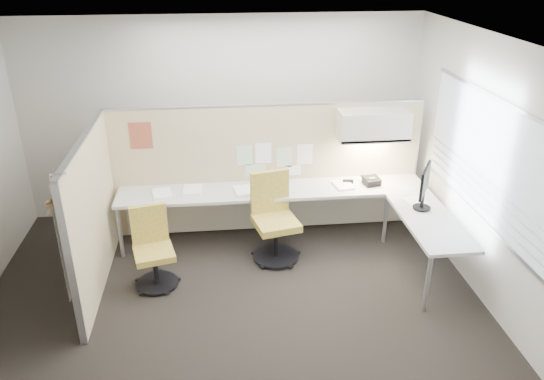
{
  "coord_description": "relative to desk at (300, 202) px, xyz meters",
  "views": [
    {
      "loc": [
        -0.1,
        -4.91,
        3.6
      ],
      "look_at": [
        0.53,
        0.8,
        0.94
      ],
      "focal_mm": 35.0,
      "sensor_mm": 36.0,
      "label": 1
    }
  ],
  "objects": [
    {
      "name": "floor",
      "position": [
        -0.93,
        -1.13,
        -0.61
      ],
      "size": [
        5.5,
        4.5,
        0.01
      ],
      "primitive_type": "cube",
      "color": "black",
      "rests_on": "ground"
    },
    {
      "name": "partition_left",
      "position": [
        -2.43,
        -0.63,
        0.27
      ],
      "size": [
        0.06,
        2.2,
        1.75
      ],
      "primitive_type": "cube",
      "color": "#C3B487",
      "rests_on": "floor"
    },
    {
      "name": "tape_dispenser",
      "position": [
        0.94,
        0.17,
        0.16
      ],
      "size": [
        0.11,
        0.09,
        0.06
      ],
      "primitive_type": "cube",
      "rotation": [
        0.0,
        0.0,
        -0.3
      ],
      "color": "black",
      "rests_on": "desk"
    },
    {
      "name": "chair_left",
      "position": [
        -1.81,
        -0.72,
        -0.17
      ],
      "size": [
        0.52,
        0.54,
        0.93
      ],
      "rotation": [
        0.0,
        0.0,
        0.24
      ],
      "color": "black",
      "rests_on": "floor"
    },
    {
      "name": "paper_stack_0",
      "position": [
        -1.75,
        0.13,
        0.14
      ],
      "size": [
        0.28,
        0.34,
        0.03
      ],
      "primitive_type": "cube",
      "rotation": [
        0.0,
        0.0,
        0.19
      ],
      "color": "white",
      "rests_on": "desk"
    },
    {
      "name": "window_pane",
      "position": [
        1.79,
        -1.13,
        0.95
      ],
      "size": [
        0.01,
        2.8,
        1.3
      ],
      "primitive_type": "cube",
      "color": "#A6B5C1",
      "rests_on": "wall_right"
    },
    {
      "name": "ceiling",
      "position": [
        -0.93,
        -1.13,
        2.2
      ],
      "size": [
        5.5,
        4.5,
        0.01
      ],
      "primitive_type": "cube",
      "color": "white",
      "rests_on": "wall_back"
    },
    {
      "name": "wall_front",
      "position": [
        -0.93,
        -3.38,
        0.8
      ],
      "size": [
        5.5,
        0.02,
        2.8
      ],
      "primitive_type": "cube",
      "color": "beige",
      "rests_on": "ground"
    },
    {
      "name": "paper_stack_1",
      "position": [
        -1.37,
        0.21,
        0.14
      ],
      "size": [
        0.24,
        0.31,
        0.02
      ],
      "primitive_type": "cube",
      "rotation": [
        0.0,
        0.0,
        -0.05
      ],
      "color": "white",
      "rests_on": "desk"
    },
    {
      "name": "phone",
      "position": [
        0.96,
        0.15,
        0.18
      ],
      "size": [
        0.24,
        0.23,
        0.12
      ],
      "rotation": [
        0.0,
        0.0,
        0.22
      ],
      "color": "black",
      "rests_on": "desk"
    },
    {
      "name": "pinned_papers",
      "position": [
        -0.3,
        0.44,
        0.43
      ],
      "size": [
        1.01,
        0.0,
        0.47
      ],
      "color": "#8CBF8C",
      "rests_on": "partition_back"
    },
    {
      "name": "coat_hook",
      "position": [
        -2.51,
        -1.59,
        0.82
      ],
      "size": [
        0.18,
        0.43,
        1.31
      ],
      "color": "silver",
      "rests_on": "partition_left"
    },
    {
      "name": "task_light_strip",
      "position": [
        0.97,
        0.26,
        0.7
      ],
      "size": [
        0.6,
        0.06,
        0.02
      ],
      "primitive_type": "cube",
      "color": "#FFEABF",
      "rests_on": "overhead_bin"
    },
    {
      "name": "paper_stack_2",
      "position": [
        -0.71,
        0.09,
        0.15
      ],
      "size": [
        0.27,
        0.33,
        0.04
      ],
      "primitive_type": "cube",
      "rotation": [
        0.0,
        0.0,
        0.16
      ],
      "color": "white",
      "rests_on": "desk"
    },
    {
      "name": "wall_back",
      "position": [
        -0.93,
        1.12,
        0.8
      ],
      "size": [
        5.5,
        0.02,
        2.8
      ],
      "primitive_type": "cube",
      "color": "beige",
      "rests_on": "ground"
    },
    {
      "name": "partition_back",
      "position": [
        -0.38,
        0.47,
        0.27
      ],
      "size": [
        4.1,
        0.06,
        1.75
      ],
      "primitive_type": "cube",
      "color": "#C3B487",
      "rests_on": "floor"
    },
    {
      "name": "desk",
      "position": [
        0.0,
        0.0,
        0.0
      ],
      "size": [
        4.0,
        2.07,
        0.73
      ],
      "color": "beige",
      "rests_on": "floor"
    },
    {
      "name": "poster",
      "position": [
        -1.98,
        0.44,
        0.82
      ],
      "size": [
        0.28,
        0.0,
        0.35
      ],
      "primitive_type": "cube",
      "color": "#E0471C",
      "rests_on": "partition_back"
    },
    {
      "name": "stapler",
      "position": [
        0.67,
        0.22,
        0.15
      ],
      "size": [
        0.14,
        0.06,
        0.05
      ],
      "primitive_type": "cube",
      "rotation": [
        0.0,
        0.0,
        -0.15
      ],
      "color": "black",
      "rests_on": "desk"
    },
    {
      "name": "chair_right",
      "position": [
        -0.37,
        -0.29,
        -0.09
      ],
      "size": [
        0.61,
        0.63,
        1.09
      ],
      "rotation": [
        0.0,
        0.0,
        0.22
      ],
      "color": "black",
      "rests_on": "floor"
    },
    {
      "name": "paper_stack_3",
      "position": [
        0.59,
        0.14,
        0.14
      ],
      "size": [
        0.27,
        0.33,
        0.02
      ],
      "primitive_type": "cube",
      "rotation": [
        0.0,
        0.0,
        0.15
      ],
      "color": "white",
      "rests_on": "desk"
    },
    {
      "name": "paper_stack_4",
      "position": [
        1.36,
        -0.45,
        0.14
      ],
      "size": [
        0.28,
        0.34,
        0.02
      ],
      "primitive_type": "cube",
      "rotation": [
        0.0,
        0.0,
        0.17
      ],
      "color": "white",
      "rests_on": "desk"
    },
    {
      "name": "overhead_bin",
      "position": [
        0.97,
        0.26,
        0.91
      ],
      "size": [
        0.9,
        0.36,
        0.38
      ],
      "primitive_type": "cube",
      "color": "beige",
      "rests_on": "partition_back"
    },
    {
      "name": "monitor",
      "position": [
        1.37,
        -0.61,
        0.44
      ],
      "size": [
        0.28,
        0.45,
        0.53
      ],
      "rotation": [
        0.0,
        0.0,
        1.04
      ],
      "color": "black",
      "rests_on": "desk"
    },
    {
      "name": "wall_right",
      "position": [
        1.82,
        -1.13,
        0.8
      ],
      "size": [
        0.02,
        4.5,
        2.8
      ],
      "primitive_type": "cube",
      "color": "beige",
      "rests_on": "ground"
    }
  ]
}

